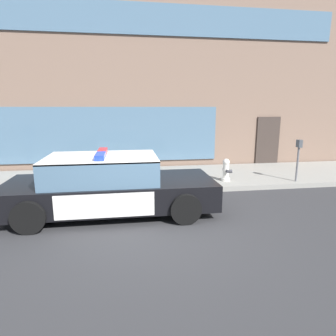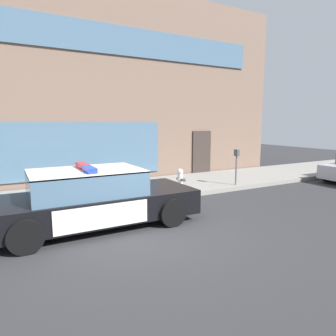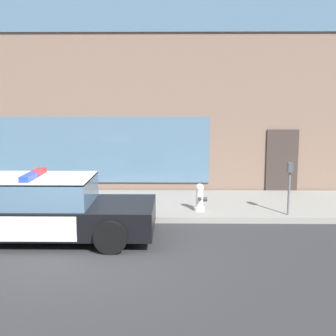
# 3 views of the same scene
# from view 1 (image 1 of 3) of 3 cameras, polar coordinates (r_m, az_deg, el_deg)

# --- Properties ---
(ground) EXTENTS (48.00, 48.00, 0.00)m
(ground) POSITION_cam_1_polar(r_m,az_deg,el_deg) (6.13, -2.14, -11.84)
(ground) COLOR #303033
(sidewalk) EXTENTS (48.00, 3.33, 0.15)m
(sidewalk) POSITION_cam_1_polar(r_m,az_deg,el_deg) (9.83, -4.73, -2.14)
(sidewalk) COLOR gray
(sidewalk) RESTS_ON ground
(storefront_building) EXTENTS (19.31, 8.93, 7.82)m
(storefront_building) POSITION_cam_1_polar(r_m,az_deg,el_deg) (15.71, -8.38, 17.15)
(storefront_building) COLOR #7A6051
(storefront_building) RESTS_ON ground
(police_cruiser) EXTENTS (4.84, 2.12, 1.49)m
(police_cruiser) POSITION_cam_1_polar(r_m,az_deg,el_deg) (6.88, -11.76, -3.37)
(police_cruiser) COLOR black
(police_cruiser) RESTS_ON ground
(fire_hydrant) EXTENTS (0.34, 0.39, 0.73)m
(fire_hydrant) POSITION_cam_1_polar(r_m,az_deg,el_deg) (9.33, 11.57, -0.43)
(fire_hydrant) COLOR silver
(fire_hydrant) RESTS_ON sidewalk
(parking_meter) EXTENTS (0.12, 0.18, 1.34)m
(parking_meter) POSITION_cam_1_polar(r_m,az_deg,el_deg) (9.88, 24.71, 2.81)
(parking_meter) COLOR slate
(parking_meter) RESTS_ON sidewalk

